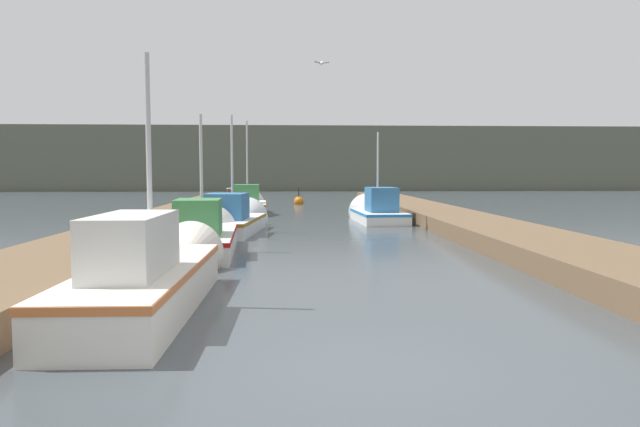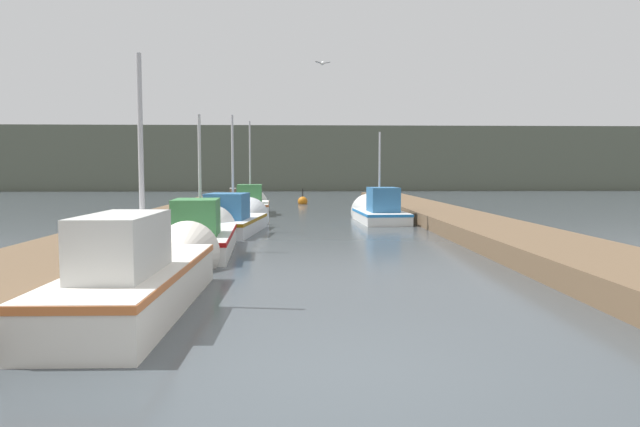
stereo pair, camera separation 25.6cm
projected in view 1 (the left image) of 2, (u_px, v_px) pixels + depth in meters
name	position (u px, v px, depth m)	size (l,w,h in m)	color
ground_plane	(365.00, 379.00, 5.76)	(200.00, 200.00, 0.00)	#3D4449
dock_left	(169.00, 220.00, 21.41)	(2.63, 40.00, 0.50)	brown
dock_right	(450.00, 219.00, 21.94)	(2.63, 40.00, 0.50)	brown
distant_shore_ridge	(298.00, 160.00, 65.35)	(120.00, 16.00, 6.63)	#565B4C
fishing_boat_0	(156.00, 272.00, 9.16)	(1.53, 6.26, 4.23)	silver
fishing_boat_1	(203.00, 235.00, 15.13)	(1.94, 5.51, 4.06)	silver
fishing_boat_2	(234.00, 220.00, 19.76)	(2.21, 5.42, 4.53)	silver
fishing_boat_3	(376.00, 211.00, 23.77)	(1.97, 4.81, 4.26)	silver
fishing_boat_4	(248.00, 205.00, 28.03)	(2.00, 4.84, 5.06)	silver
mooring_piling_0	(129.00, 243.00, 12.02)	(0.33, 0.33, 1.14)	#473523
mooring_piling_1	(230.00, 200.00, 29.31)	(0.33, 0.33, 1.21)	#473523
channel_buoy	(299.00, 201.00, 35.62)	(0.61, 0.61, 1.11)	#BF6513
seagull_lead	(322.00, 63.00, 20.11)	(0.56, 0.30, 0.12)	white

